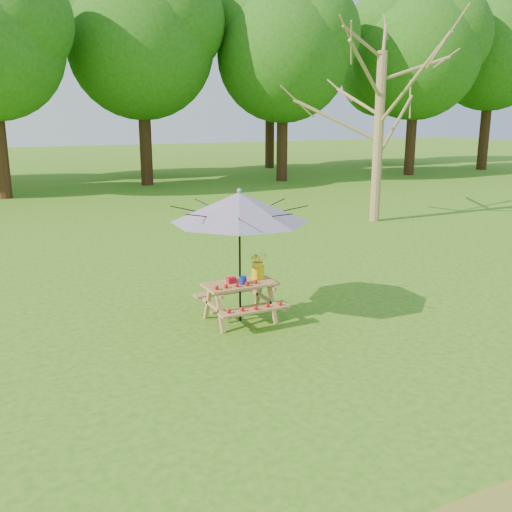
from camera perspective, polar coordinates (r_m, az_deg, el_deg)
name	(u,v)px	position (r m, az deg, el deg)	size (l,w,h in m)	color
ground	(409,374)	(8.11, 15.05, -11.37)	(120.00, 120.00, 0.00)	#2D7215
treeline	(76,5)	(28.21, -17.56, 22.79)	(60.00, 12.00, 16.00)	#24550E
picnic_table	(240,302)	(9.64, -1.59, -4.66)	(1.20, 1.32, 0.67)	#9E6A47
patio_umbrella	(239,207)	(9.25, -1.67, 4.91)	(2.87, 2.87, 2.26)	black
produce_bins	(236,280)	(9.52, -1.99, -2.41)	(0.28, 0.39, 0.13)	red
tomatoes_row	(236,285)	(9.31, -1.98, -2.90)	(0.77, 0.13, 0.07)	red
flower_bucket	(258,264)	(9.72, 0.21, -0.79)	(0.32, 0.28, 0.48)	#DCBF0B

